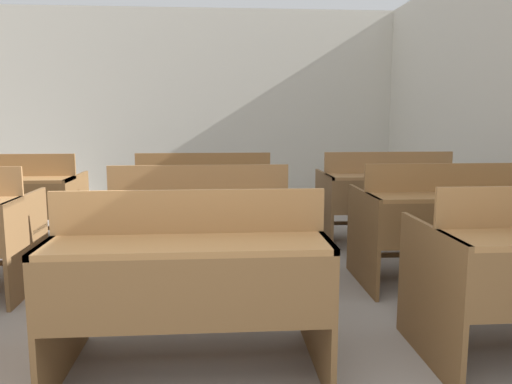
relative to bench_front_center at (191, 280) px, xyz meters
name	(u,v)px	position (x,y,z in m)	size (l,w,h in m)	color
wall_back	(198,103)	(-0.20, 6.25, 1.05)	(6.80, 0.06, 3.10)	beige
wall_right_with_window	(511,94)	(3.17, 2.61, 1.04)	(0.06, 7.46, 3.10)	beige
bench_front_center	(191,280)	(0.00, 0.00, 0.00)	(1.33, 0.82, 0.95)	brown
bench_second_center	(200,225)	(0.00, 1.27, 0.00)	(1.33, 0.82, 0.95)	brown
bench_second_right	(447,222)	(1.91, 1.26, 0.00)	(1.33, 0.82, 0.95)	brown
bench_third_left	(7,201)	(-1.91, 2.53, 0.00)	(1.33, 0.82, 0.95)	brown
bench_third_center	(204,198)	(-0.01, 2.54, 0.00)	(1.33, 0.82, 0.95)	brown
bench_third_right	(387,196)	(1.88, 2.55, 0.00)	(1.33, 0.82, 0.95)	brown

